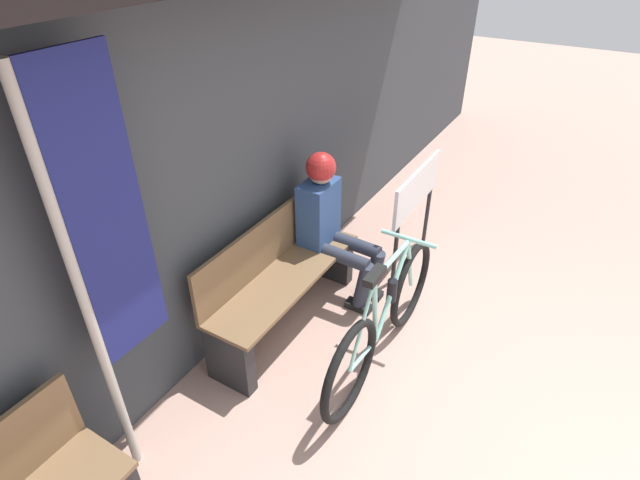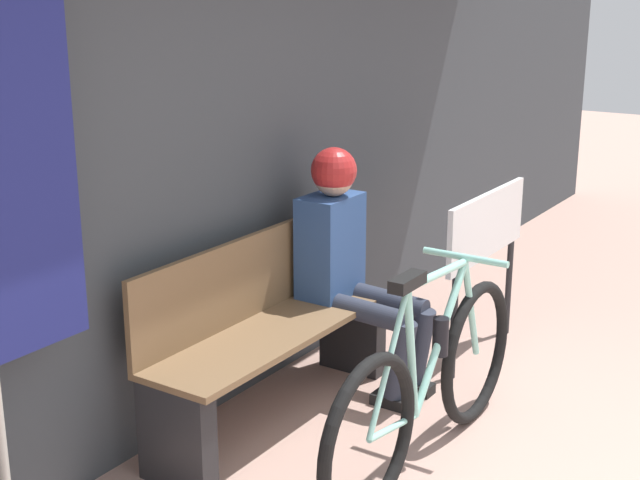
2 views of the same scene
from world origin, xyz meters
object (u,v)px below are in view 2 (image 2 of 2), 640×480
at_px(banner_pole, 10,173).
at_px(signboard, 486,236).
at_px(person_seated, 349,253).
at_px(park_bench_near, 267,339).
at_px(bicycle, 429,385).

height_order(banner_pole, signboard, banner_pole).
bearing_deg(person_seated, park_bench_near, 167.26).
bearing_deg(banner_pole, person_seated, -6.10).
relative_size(park_bench_near, person_seated, 1.20).
bearing_deg(bicycle, park_bench_near, 92.19).
distance_m(person_seated, signboard, 0.86).
height_order(park_bench_near, person_seated, person_seated).
height_order(person_seated, signboard, person_seated).
distance_m(park_bench_near, signboard, 1.42).
bearing_deg(park_bench_near, banner_pole, 176.72).
bearing_deg(banner_pole, park_bench_near, -3.28).
distance_m(bicycle, signboard, 1.32).
height_order(park_bench_near, bicycle, bicycle).
distance_m(bicycle, banner_pole, 1.91).
relative_size(banner_pole, signboard, 2.44).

